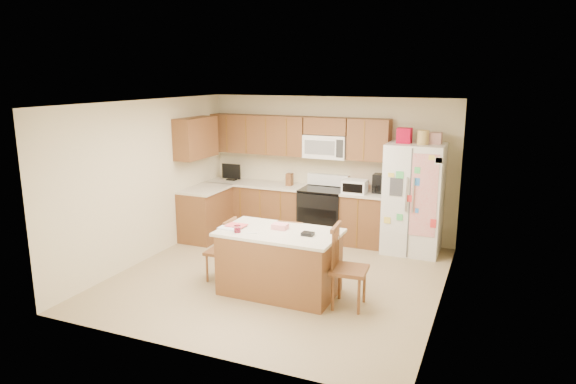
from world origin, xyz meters
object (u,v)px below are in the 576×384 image
at_px(windsor_chair_back, 292,250).
at_px(windsor_chair_right, 347,269).
at_px(stove, 323,213).
at_px(windsor_chair_left, 222,251).
at_px(refrigerator, 414,197).
at_px(island, 279,262).

xyz_separation_m(windsor_chair_back, windsor_chair_right, (1.00, -0.62, 0.09)).
xyz_separation_m(stove, windsor_chair_left, (-0.71, -2.33, -0.05)).
height_order(stove, refrigerator, refrigerator).
distance_m(refrigerator, windsor_chair_back, 2.33).
bearing_deg(island, windsor_chair_right, -3.38).
bearing_deg(refrigerator, stove, 177.70).
relative_size(stove, windsor_chair_left, 1.25).
bearing_deg(stove, windsor_chair_back, -84.62).
bearing_deg(windsor_chair_left, island, -5.77).
bearing_deg(windsor_chair_left, refrigerator, 44.80).
distance_m(island, windsor_chair_right, 0.96).
height_order(refrigerator, windsor_chair_left, refrigerator).
xyz_separation_m(refrigerator, island, (-1.35, -2.36, -0.48)).
height_order(refrigerator, windsor_chair_right, refrigerator).
relative_size(island, windsor_chair_right, 1.52).
relative_size(refrigerator, windsor_chair_back, 2.35).
height_order(island, windsor_chair_right, windsor_chair_right).
xyz_separation_m(windsor_chair_left, windsor_chair_back, (0.88, 0.47, -0.02)).
bearing_deg(refrigerator, island, -119.83).
distance_m(stove, island, 2.43).
relative_size(refrigerator, windsor_chair_right, 1.93).
distance_m(windsor_chair_left, windsor_chair_right, 1.89).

